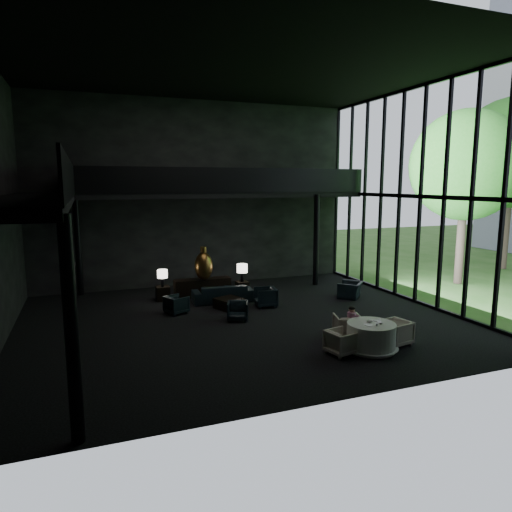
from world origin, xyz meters
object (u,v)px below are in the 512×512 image
object	(u,v)px
bronze_urn	(204,266)
table_lamp_left	(162,275)
lounge_armchair_east	(266,296)
dining_chair_north	(348,325)
lounge_armchair_west	(176,305)
coffee_table	(229,303)
lounge_armchair_south	(238,311)
side_table_right	(242,288)
sofa	(223,289)
window_armchair	(350,288)
dining_table	(371,338)
child	(352,316)
dining_chair_west	(341,342)
side_table_left	(163,293)
dining_chair_east	(395,332)
table_lamp_right	(242,269)
console	(203,287)

from	to	relation	value
bronze_urn	table_lamp_left	world-z (taller)	bronze_urn
lounge_armchair_east	dining_chair_north	xyz separation A→B (m)	(0.98, -4.03, -0.01)
lounge_armchair_west	coffee_table	xyz separation A→B (m)	(1.90, -0.03, -0.12)
table_lamp_left	lounge_armchair_south	xyz separation A→B (m)	(1.90, -3.44, -0.72)
side_table_right	sofa	bearing A→B (deg)	-140.30
lounge_armchair_east	window_armchair	size ratio (longest dim) A/B	0.90
sofa	dining_chair_north	size ratio (longest dim) A/B	3.36
lounge_armchair_east	dining_table	distance (m)	5.22
bronze_urn	window_armchair	xyz separation A→B (m)	(5.41, -2.05, -0.91)
side_table_right	dining_chair_north	world-z (taller)	dining_chair_north
window_armchair	dining_chair_north	xyz separation A→B (m)	(-2.64, -4.05, -0.00)
window_armchair	coffee_table	world-z (taller)	window_armchair
window_armchair	coffee_table	distance (m)	4.96
side_table_right	child	size ratio (longest dim) A/B	0.95
sofa	window_armchair	bearing A→B (deg)	170.36
bronze_urn	sofa	xyz separation A→B (m)	(0.51, -0.87, -0.79)
side_table_right	child	world-z (taller)	child
lounge_armchair_west	bronze_urn	bearing A→B (deg)	-62.53
coffee_table	lounge_armchair_south	bearing A→B (deg)	-96.20
child	bronze_urn	bearing A→B (deg)	-66.17
dining_chair_north	dining_chair_west	xyz separation A→B (m)	(-0.85, -1.07, -0.04)
sofa	lounge_armchair_south	xyz separation A→B (m)	(-0.21, -2.47, -0.18)
side_table_left	dining_chair_east	size ratio (longest dim) A/B	0.73
side_table_right	window_armchair	distance (m)	4.34
side_table_left	lounge_armchair_west	xyz separation A→B (m)	(0.16, -1.97, 0.04)
table_lamp_right	coffee_table	distance (m)	2.34
window_armchair	side_table_right	bearing A→B (deg)	-74.06
console	coffee_table	xyz separation A→B (m)	(0.46, -2.09, -0.17)
side_table_left	side_table_right	size ratio (longest dim) A/B	1.05
table_lamp_left	sofa	world-z (taller)	table_lamp_left
table_lamp_left	dining_chair_west	size ratio (longest dim) A/B	0.99
side_table_left	table_lamp_left	xyz separation A→B (m)	(0.00, -0.05, 0.75)
table_lamp_right	sofa	world-z (taller)	table_lamp_right
console	dining_table	xyz separation A→B (m)	(2.83, -7.44, -0.03)
coffee_table	sofa	bearing A→B (deg)	87.29
lounge_armchair_east	child	bearing A→B (deg)	20.91
window_armchair	console	bearing A→B (deg)	-68.35
window_armchair	dining_table	bearing A→B (deg)	18.00
console	bronze_urn	bearing A→B (deg)	-90.00
console	dining_chair_west	size ratio (longest dim) A/B	3.38
lounge_armchair_east	dining_chair_west	world-z (taller)	lounge_armchair_east
lounge_armchair_south	dining_chair_north	xyz separation A→B (m)	(2.47, -2.76, 0.06)
side_table_left	table_lamp_right	xyz separation A→B (m)	(3.20, -0.14, 0.77)
child	sofa	bearing A→B (deg)	-67.25
lounge_armchair_west	dining_table	distance (m)	6.87
bronze_urn	dining_table	distance (m)	7.79
table_lamp_left	sofa	bearing A→B (deg)	-24.71
side_table_right	console	bearing A→B (deg)	172.52
dining_table	bronze_urn	bearing A→B (deg)	111.47
console	side_table_left	bearing A→B (deg)	-176.58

